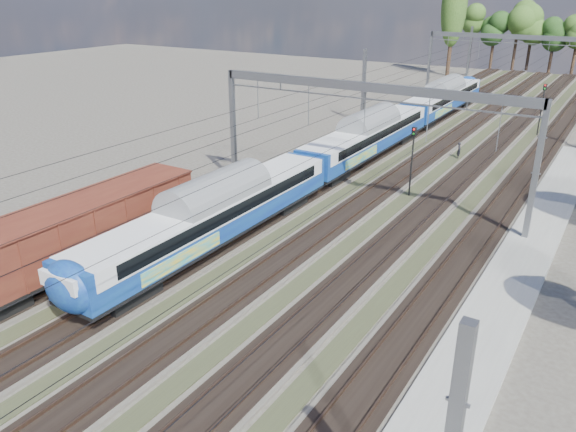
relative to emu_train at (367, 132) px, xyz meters
The scene contains 9 objects.
track_bed 6.70m from the emu_train, 43.16° to the left, with size 21.00×130.00×0.34m.
platform 26.66m from the emu_train, 51.56° to the right, with size 3.00×70.00×0.30m, color gray.
catenary 13.36m from the emu_train, 67.91° to the left, with size 25.65×130.00×9.00m.
poplar 58.80m from the emu_train, 99.92° to the left, with size 4.40×4.40×19.04m.
emu_train is the anchor object (origin of this frame).
freight_boxcar 28.72m from the emu_train, 99.02° to the right, with size 3.22×15.54×4.01m.
worker 9.13m from the emu_train, 37.62° to the left, with size 0.56×0.37×1.54m, color black.
signal_near 9.64m from the emu_train, 45.13° to the right, with size 0.36×0.33×5.41m.
signal_far 22.21m from the emu_train, 57.94° to the left, with size 0.39×0.37×5.53m.
Camera 1 is at (15.88, -5.58, 15.04)m, focal length 35.00 mm.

